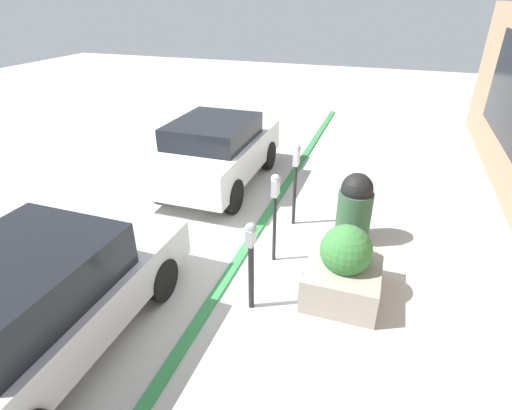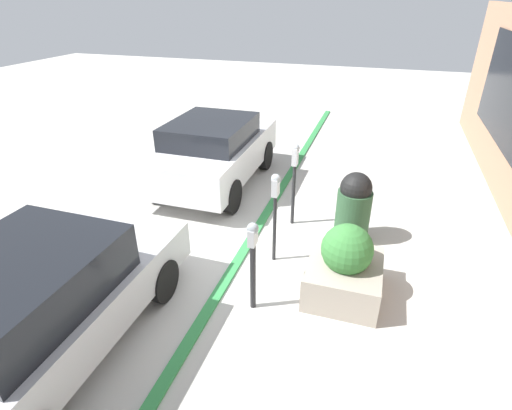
# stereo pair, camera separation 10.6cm
# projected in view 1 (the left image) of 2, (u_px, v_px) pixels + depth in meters

# --- Properties ---
(ground_plane) EXTENTS (40.00, 40.00, 0.00)m
(ground_plane) POSITION_uv_depth(u_px,v_px,m) (248.00, 253.00, 6.79)
(ground_plane) COLOR beige
(curb_strip) EXTENTS (19.00, 0.16, 0.04)m
(curb_strip) POSITION_uv_depth(u_px,v_px,m) (243.00, 251.00, 6.81)
(curb_strip) COLOR #338C47
(curb_strip) RESTS_ON ground_plane
(parking_meter_nearest) EXTENTS (0.18, 0.16, 1.37)m
(parking_meter_nearest) POSITION_uv_depth(u_px,v_px,m) (251.00, 254.00, 5.22)
(parking_meter_nearest) COLOR #232326
(parking_meter_nearest) RESTS_ON ground_plane
(parking_meter_second) EXTENTS (0.17, 0.15, 1.54)m
(parking_meter_second) POSITION_uv_depth(u_px,v_px,m) (275.00, 200.00, 6.11)
(parking_meter_second) COLOR #232326
(parking_meter_second) RESTS_ON ground_plane
(parking_meter_middle) EXTENTS (0.17, 0.14, 1.59)m
(parking_meter_middle) POSITION_uv_depth(u_px,v_px,m) (296.00, 170.00, 7.15)
(parking_meter_middle) COLOR #232326
(parking_meter_middle) RESTS_ON ground_plane
(planter_box) EXTENTS (1.19, 1.04, 1.13)m
(planter_box) POSITION_uv_depth(u_px,v_px,m) (344.00, 269.00, 5.67)
(planter_box) COLOR #A39989
(planter_box) RESTS_ON ground_plane
(parked_car_front) EXTENTS (4.01, 1.94, 1.44)m
(parked_car_front) POSITION_uv_depth(u_px,v_px,m) (34.00, 301.00, 4.65)
(parked_car_front) COLOR #B7B7BC
(parked_car_front) RESTS_ON ground_plane
(parked_car_middle) EXTENTS (3.81, 1.89, 1.52)m
(parked_car_middle) POSITION_uv_depth(u_px,v_px,m) (216.00, 150.00, 8.91)
(parked_car_middle) COLOR silver
(parked_car_middle) RESTS_ON ground_plane
(trash_bin) EXTENTS (0.60, 0.60, 1.28)m
(trash_bin) POSITION_uv_depth(u_px,v_px,m) (355.00, 208.00, 6.87)
(trash_bin) COLOR #2D5133
(trash_bin) RESTS_ON ground_plane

